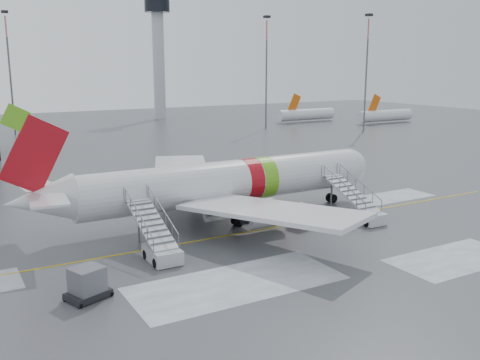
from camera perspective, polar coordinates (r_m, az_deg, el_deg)
ground at (r=46.19m, az=0.05°, el=-5.28°), size 260.00×260.00×0.00m
airliner at (r=48.12m, az=-2.16°, el=-0.36°), size 35.03×32.97×11.18m
airstair_fwd at (r=49.66m, az=12.78°, el=-3.06°), size 2.05×7.70×3.48m
airstair_aft at (r=39.63m, az=-8.71°, el=-6.78°), size 2.05×7.70×3.48m
pushback_tug at (r=47.71m, az=6.88°, el=-3.80°), size 3.46×2.91×1.80m
uld_container at (r=34.01m, az=-15.96°, el=-10.64°), size 2.88×2.50×1.98m
control_tower at (r=143.09m, az=-8.72°, el=13.96°), size 6.40×6.40×30.00m
light_mast_far_ne at (r=118.89m, az=2.83°, el=12.12°), size 1.20×1.20×24.25m
light_mast_far_n at (r=117.08m, az=-23.39°, el=11.16°), size 1.20×1.20×24.25m
light_mast_far_e at (r=117.58m, az=13.36°, el=11.81°), size 1.20×1.20×24.25m
distant_aircraft at (r=133.30m, az=9.80°, el=6.00°), size 35.00×18.00×8.00m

